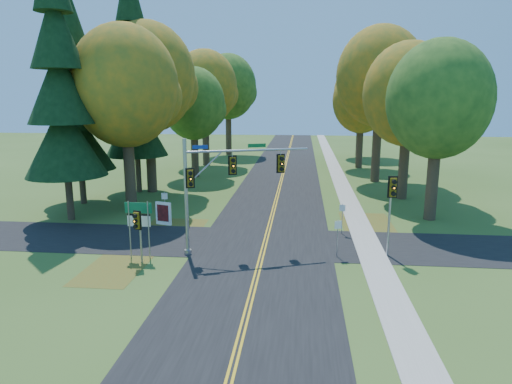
# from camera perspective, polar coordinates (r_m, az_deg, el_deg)

# --- Properties ---
(ground) EXTENTS (160.00, 160.00, 0.00)m
(ground) POSITION_cam_1_polar(r_m,az_deg,el_deg) (26.20, 0.78, -7.77)
(ground) COLOR #37541D
(ground) RESTS_ON ground
(road_main) EXTENTS (8.00, 160.00, 0.02)m
(road_main) POSITION_cam_1_polar(r_m,az_deg,el_deg) (26.20, 0.78, -7.75)
(road_main) COLOR black
(road_main) RESTS_ON ground
(road_cross) EXTENTS (60.00, 6.00, 0.02)m
(road_cross) POSITION_cam_1_polar(r_m,az_deg,el_deg) (28.08, 1.14, -6.38)
(road_cross) COLOR black
(road_cross) RESTS_ON ground
(centerline_left) EXTENTS (0.10, 160.00, 0.01)m
(centerline_left) POSITION_cam_1_polar(r_m,az_deg,el_deg) (26.20, 0.56, -7.72)
(centerline_left) COLOR gold
(centerline_left) RESTS_ON road_main
(centerline_right) EXTENTS (0.10, 160.00, 0.01)m
(centerline_right) POSITION_cam_1_polar(r_m,az_deg,el_deg) (26.19, 1.00, -7.73)
(centerline_right) COLOR gold
(centerline_right) RESTS_ON road_main
(sidewalk_east) EXTENTS (1.60, 160.00, 0.06)m
(sidewalk_east) POSITION_cam_1_polar(r_m,az_deg,el_deg) (26.42, 14.43, -7.93)
(sidewalk_east) COLOR #9E998E
(sidewalk_east) RESTS_ON ground
(leaf_patch_w_near) EXTENTS (4.00, 6.00, 0.00)m
(leaf_patch_w_near) POSITION_cam_1_polar(r_m,az_deg,el_deg) (31.13, -10.61, -4.75)
(leaf_patch_w_near) COLOR brown
(leaf_patch_w_near) RESTS_ON ground
(leaf_patch_e) EXTENTS (3.50, 8.00, 0.00)m
(leaf_patch_e) POSITION_cam_1_polar(r_m,az_deg,el_deg) (32.16, 13.94, -4.35)
(leaf_patch_e) COLOR brown
(leaf_patch_e) RESTS_ON ground
(leaf_patch_w_far) EXTENTS (3.00, 5.00, 0.00)m
(leaf_patch_w_far) POSITION_cam_1_polar(r_m,az_deg,el_deg) (25.23, -17.31, -9.12)
(leaf_patch_w_far) COLOR brown
(leaf_patch_w_far) RESTS_ON ground
(tree_w_a) EXTENTS (8.00, 8.00, 14.15)m
(tree_w_a) POSITION_cam_1_polar(r_m,az_deg,el_deg) (36.46, -15.93, 12.52)
(tree_w_a) COLOR #38281C
(tree_w_a) RESTS_ON ground
(tree_e_a) EXTENTS (7.20, 7.20, 12.73)m
(tree_e_a) POSITION_cam_1_polar(r_m,az_deg,el_deg) (34.65, 21.98, 10.59)
(tree_e_a) COLOR #38281C
(tree_e_a) RESTS_ON ground
(tree_w_b) EXTENTS (8.60, 8.60, 15.38)m
(tree_w_b) POSITION_cam_1_polar(r_m,az_deg,el_deg) (43.17, -13.32, 13.68)
(tree_w_b) COLOR #38281C
(tree_w_b) RESTS_ON ground
(tree_e_b) EXTENTS (7.60, 7.60, 13.33)m
(tree_e_b) POSITION_cam_1_polar(r_m,az_deg,el_deg) (41.10, 18.59, 11.43)
(tree_e_b) COLOR #38281C
(tree_e_b) RESTS_ON ground
(tree_w_c) EXTENTS (6.80, 6.80, 11.91)m
(tree_w_c) POSITION_cam_1_polar(r_m,az_deg,el_deg) (50.42, -7.73, 10.84)
(tree_w_c) COLOR #38281C
(tree_w_c) RESTS_ON ground
(tree_e_c) EXTENTS (8.80, 8.80, 15.79)m
(tree_e_c) POSITION_cam_1_polar(r_m,az_deg,el_deg) (48.91, 15.35, 13.68)
(tree_e_c) COLOR #38281C
(tree_e_c) RESTS_ON ground
(tree_w_d) EXTENTS (8.20, 8.20, 14.56)m
(tree_w_d) POSITION_cam_1_polar(r_m,az_deg,el_deg) (59.05, -6.35, 12.81)
(tree_w_d) COLOR #38281C
(tree_w_d) RESTS_ON ground
(tree_e_d) EXTENTS (7.00, 7.00, 12.32)m
(tree_e_d) POSITION_cam_1_polar(r_m,az_deg,el_deg) (57.88, 13.12, 11.06)
(tree_e_d) COLOR #38281C
(tree_e_d) RESTS_ON ground
(tree_w_e) EXTENTS (8.40, 8.40, 14.97)m
(tree_w_e) POSITION_cam_1_polar(r_m,az_deg,el_deg) (69.55, -3.44, 12.96)
(tree_w_e) COLOR #38281C
(tree_w_e) RESTS_ON ground
(tree_e_e) EXTENTS (7.80, 7.80, 13.74)m
(tree_e_e) POSITION_cam_1_polar(r_m,az_deg,el_deg) (68.66, 13.06, 11.96)
(tree_e_e) COLOR #38281C
(tree_e_e) RESTS_ON ground
(pine_a) EXTENTS (5.60, 5.60, 19.48)m
(pine_a) POSITION_cam_1_polar(r_m,az_deg,el_deg) (34.81, -23.26, 11.57)
(pine_a) COLOR #38281C
(pine_a) RESTS_ON ground
(pine_b) EXTENTS (5.60, 5.60, 17.31)m
(pine_b) POSITION_cam_1_polar(r_m,az_deg,el_deg) (39.94, -21.57, 10.16)
(pine_b) COLOR #38281C
(pine_b) RESTS_ON ground
(pine_c) EXTENTS (5.60, 5.60, 20.56)m
(pine_c) POSITION_cam_1_polar(r_m,az_deg,el_deg) (43.31, -15.04, 12.69)
(pine_c) COLOR #38281C
(pine_c) RESTS_ON ground
(traffic_mast) EXTENTS (6.86, 2.85, 6.59)m
(traffic_mast) POSITION_cam_1_polar(r_m,az_deg,el_deg) (25.55, -4.78, 1.52)
(traffic_mast) COLOR #93949B
(traffic_mast) RESTS_ON ground
(east_signal_pole) EXTENTS (0.53, 0.61, 4.60)m
(east_signal_pole) POSITION_cam_1_polar(r_m,az_deg,el_deg) (25.93, 16.61, -0.48)
(east_signal_pole) COLOR #97989F
(east_signal_pole) RESTS_ON ground
(ped_signal_pole) EXTENTS (0.45, 0.54, 2.94)m
(ped_signal_pole) POSITION_cam_1_polar(r_m,az_deg,el_deg) (24.94, -14.55, -3.94)
(ped_signal_pole) COLOR gray
(ped_signal_pole) RESTS_ON ground
(route_sign_cluster) EXTENTS (1.51, 0.09, 3.24)m
(route_sign_cluster) POSITION_cam_1_polar(r_m,az_deg,el_deg) (25.79, -14.45, -3.18)
(route_sign_cluster) COLOR gray
(route_sign_cluster) RESTS_ON ground
(info_kiosk) EXTENTS (1.17, 0.47, 1.61)m
(info_kiosk) POSITION_cam_1_polar(r_m,az_deg,el_deg) (32.41, -11.49, -2.65)
(info_kiosk) COLOR white
(info_kiosk) RESTS_ON ground
(reg_sign_e_north) EXTENTS (0.37, 0.18, 2.03)m
(reg_sign_e_north) POSITION_cam_1_polar(r_m,az_deg,el_deg) (30.02, 10.73, -2.64)
(reg_sign_e_north) COLOR gray
(reg_sign_e_north) RESTS_ON ground
(reg_sign_e_south) EXTENTS (0.39, 0.18, 2.16)m
(reg_sign_e_south) POSITION_cam_1_polar(r_m,az_deg,el_deg) (25.73, 10.18, -4.88)
(reg_sign_e_south) COLOR gray
(reg_sign_e_south) RESTS_ON ground
(reg_sign_w) EXTENTS (0.42, 0.09, 2.21)m
(reg_sign_w) POSITION_cam_1_polar(r_m,az_deg,el_deg) (32.86, -11.34, -1.17)
(reg_sign_w) COLOR gray
(reg_sign_w) RESTS_ON ground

